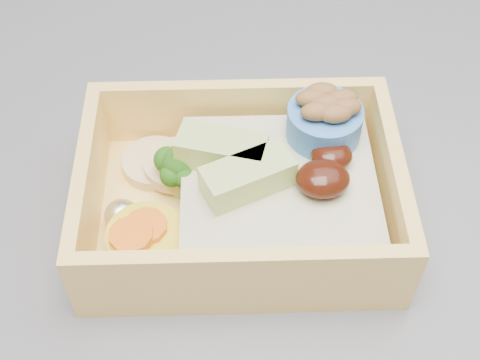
{
  "coord_description": "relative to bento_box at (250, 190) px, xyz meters",
  "views": [
    {
      "loc": [
        -0.18,
        -0.27,
        1.28
      ],
      "look_at": [
        -0.16,
        -0.0,
        0.96
      ],
      "focal_mm": 50.0,
      "sensor_mm": 36.0,
      "label": 1
    }
  ],
  "objects": [
    {
      "name": "bento_box",
      "position": [
        0.0,
        0.0,
        0.0
      ],
      "size": [
        0.21,
        0.16,
        0.07
      ],
      "rotation": [
        0.0,
        0.0,
        -0.07
      ],
      "color": "#FDCF68",
      "rests_on": "island"
    }
  ]
}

